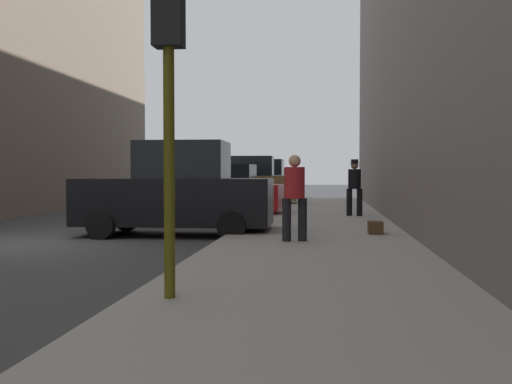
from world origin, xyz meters
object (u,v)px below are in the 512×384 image
parked_red_hatchback (221,192)px  fire_hydrant (272,204)px  parked_black_suv (177,193)px  pedestrian_with_fedora (355,185)px  pedestrian_in_red_jacket (295,193)px  parked_silver_sedan (271,183)px  traffic_light (169,56)px  parked_white_van (262,181)px  parked_bronze_suv (247,183)px  duffel_bag (375,227)px

parked_red_hatchback → fire_hydrant: 1.94m
parked_black_suv → pedestrian_with_fedora: (4.44, 4.85, 0.10)m
parked_black_suv → fire_hydrant: parked_black_suv is taller
pedestrian_in_red_jacket → parked_red_hatchback: bearing=110.4°
fire_hydrant → pedestrian_in_red_jacket: 7.34m
parked_red_hatchback → parked_silver_sedan: same height
traffic_light → pedestrian_in_red_jacket: (1.07, 5.30, -1.65)m
parked_silver_sedan → pedestrian_with_fedora: size_ratio=2.37×
parked_white_van → pedestrian_in_red_jacket: size_ratio=2.70×
parked_silver_sedan → pedestrian_with_fedora: 19.34m
parked_red_hatchback → pedestrian_with_fedora: bearing=-12.7°
fire_hydrant → parked_red_hatchback: bearing=160.9°
parked_silver_sedan → pedestrian_in_red_jacket: (2.92, -25.67, 0.26)m
parked_white_van → pedestrian_with_fedora: parked_white_van is taller
parked_black_suv → parked_silver_sedan: parked_black_suv is taller
parked_bronze_suv → duffel_bag: (4.63, -12.61, -0.74)m
parked_white_van → traffic_light: size_ratio=1.28×
traffic_light → pedestrian_in_red_jacket: 5.65m
traffic_light → duffel_bag: size_ratio=8.18×
pedestrian_with_fedora → parked_silver_sedan: bearing=103.3°
parked_bronze_suv → duffel_bag: bearing=-69.8°
parked_white_van → pedestrian_in_red_jacket: (2.92, -20.19, 0.07)m
parked_silver_sedan → fire_hydrant: (1.80, -18.45, -0.35)m
parked_silver_sedan → duffel_bag: 24.54m
pedestrian_in_red_jacket → parked_black_suv: bearing=145.6°
parked_red_hatchback → parked_bronze_suv: (-0.00, 6.34, 0.18)m
pedestrian_with_fedora → parked_red_hatchback: bearing=167.3°
parked_silver_sedan → duffel_bag: parked_silver_sedan is taller
parked_white_van → duffel_bag: parked_white_van is taller
traffic_light → parked_white_van: bearing=94.2°
parked_red_hatchback → fire_hydrant: parked_red_hatchback is taller
parked_white_van → fire_hydrant: bearing=-82.1°
parked_silver_sedan → fire_hydrant: parked_silver_sedan is taller
traffic_light → pedestrian_with_fedora: 12.53m
parked_black_suv → parked_bronze_suv: same height
pedestrian_with_fedora → duffel_bag: pedestrian_with_fedora is taller
parked_black_suv → duffel_bag: size_ratio=10.54×
pedestrian_with_fedora → duffel_bag: (0.20, -5.27, -0.85)m
parked_bronze_suv → parked_silver_sedan: 11.49m
parked_bronze_suv → fire_hydrant: parked_bronze_suv is taller
parked_bronze_suv → parked_white_van: size_ratio=1.01×
parked_white_van → pedestrian_with_fedora: 14.06m
parked_red_hatchback → traffic_light: 13.41m
parked_silver_sedan → pedestrian_with_fedora: pedestrian_with_fedora is taller
duffel_bag → pedestrian_in_red_jacket: bearing=-137.3°
parked_red_hatchback → parked_bronze_suv: 6.34m
parked_red_hatchback → parked_bronze_suv: bearing=90.0°
fire_hydrant → duffel_bag: size_ratio=1.60×
parked_silver_sedan → pedestrian_with_fedora: bearing=-76.7°
parked_white_van → parked_silver_sedan: 5.49m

